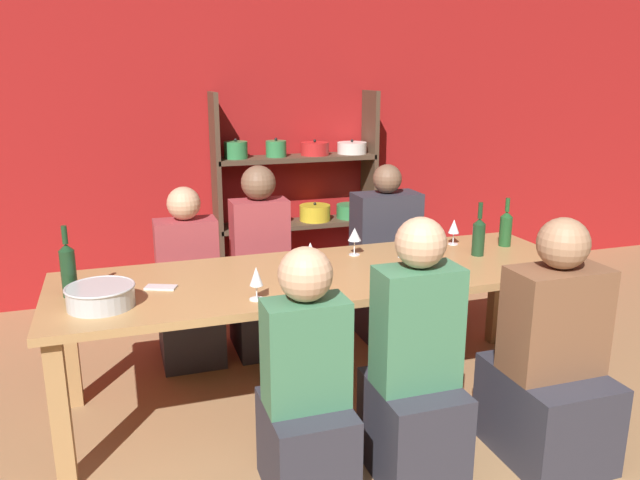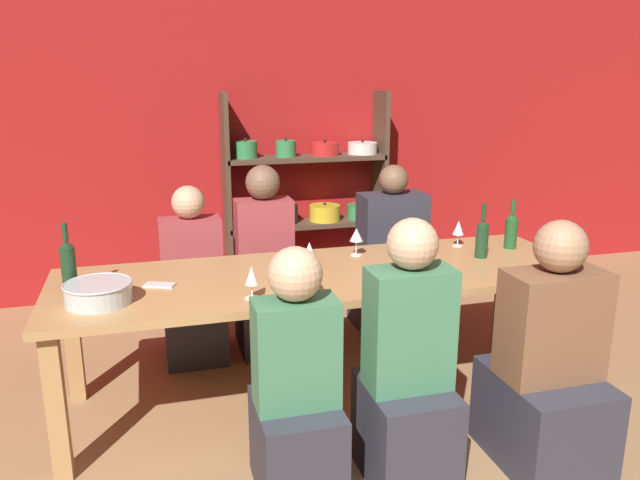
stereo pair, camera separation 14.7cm
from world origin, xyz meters
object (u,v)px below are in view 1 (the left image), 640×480
(mixing_bowl, at_px, (101,295))
(wine_glass_empty_b, at_px, (454,227))
(wine_glass_empty_c, at_px, (310,251))
(wine_glass_red_a, at_px, (355,235))
(wine_bottle_green, at_px, (479,236))
(person_near_c, at_px, (306,404))
(person_far_c, at_px, (189,297))
(wine_glass_empty_a, at_px, (315,272))
(person_near_b, at_px, (550,373))
(cell_phone, at_px, (161,287))
(wine_bottle_dark, at_px, (506,228))
(dining_table, at_px, (326,286))
(person_near_a, at_px, (414,384))
(wine_glass_white_b, at_px, (256,278))
(shelf_unit, at_px, (299,214))
(person_far_b, at_px, (261,282))
(wine_bottle_amber, at_px, (68,269))
(person_far_a, at_px, (385,271))

(mixing_bowl, relative_size, wine_glass_empty_b, 1.96)
(wine_glass_empty_c, bearing_deg, wine_glass_red_a, 34.65)
(wine_bottle_green, bearing_deg, person_near_c, -149.19)
(mixing_bowl, distance_m, person_far_c, 1.10)
(wine_glass_empty_a, height_order, person_near_b, person_near_b)
(cell_phone, height_order, person_near_c, person_near_c)
(mixing_bowl, xyz_separation_m, wine_bottle_dark, (2.33, 0.31, 0.06))
(person_near_c, bearing_deg, cell_phone, 124.66)
(mixing_bowl, height_order, person_near_c, person_near_c)
(wine_bottle_green, relative_size, wine_glass_red_a, 1.93)
(dining_table, relative_size, person_near_a, 2.36)
(person_near_a, bearing_deg, person_near_b, -4.59)
(person_near_b, xyz_separation_m, person_far_c, (-1.46, 1.57, -0.01))
(dining_table, bearing_deg, mixing_bowl, -171.91)
(wine_glass_red_a, relative_size, cell_phone, 0.98)
(wine_glass_empty_c, distance_m, person_near_a, 0.91)
(wine_glass_white_b, distance_m, person_near_c, 0.62)
(wine_glass_empty_a, distance_m, person_near_b, 1.18)
(wine_glass_empty_a, relative_size, person_near_a, 0.15)
(shelf_unit, height_order, wine_glass_empty_b, shelf_unit)
(shelf_unit, bearing_deg, person_near_a, -95.26)
(mixing_bowl, bearing_deg, wine_glass_empty_a, -10.89)
(wine_glass_empty_b, distance_m, wine_glass_red_a, 0.66)
(cell_phone, relative_size, person_far_c, 0.15)
(wine_bottle_dark, bearing_deg, cell_phone, -176.06)
(person_far_b, bearing_deg, wine_glass_empty_a, 90.72)
(mixing_bowl, height_order, wine_glass_empty_c, wine_glass_empty_c)
(person_near_c, bearing_deg, dining_table, 65.38)
(wine_bottle_green, xyz_separation_m, wine_glass_empty_a, (-1.11, -0.37, 0.01))
(shelf_unit, bearing_deg, wine_glass_white_b, -111.36)
(wine_bottle_green, xyz_separation_m, wine_glass_red_a, (-0.68, 0.23, 0.00))
(wine_bottle_dark, relative_size, person_near_b, 0.26)
(shelf_unit, bearing_deg, wine_bottle_green, -73.00)
(wine_bottle_dark, height_order, person_far_b, person_far_b)
(wine_glass_empty_c, xyz_separation_m, person_near_b, (0.90, -0.84, -0.44))
(wine_bottle_green, bearing_deg, person_far_b, 147.03)
(mixing_bowl, xyz_separation_m, wine_glass_empty_c, (1.04, 0.18, 0.07))
(cell_phone, height_order, person_far_b, person_far_b)
(shelf_unit, height_order, wine_bottle_amber, shelf_unit)
(person_near_b, bearing_deg, wine_bottle_amber, 157.80)
(dining_table, distance_m, person_far_a, 1.11)
(wine_glass_empty_a, distance_m, wine_glass_white_b, 0.27)
(dining_table, xyz_separation_m, person_far_b, (-0.19, 0.75, -0.21))
(shelf_unit, xyz_separation_m, person_near_a, (-0.24, -2.58, -0.19))
(wine_glass_red_a, height_order, person_near_c, person_near_c)
(wine_bottle_dark, xyz_separation_m, person_far_a, (-0.49, 0.67, -0.43))
(wine_glass_empty_a, bearing_deg, wine_glass_empty_c, 75.91)
(person_far_b, bearing_deg, cell_phone, 48.04)
(cell_phone, xyz_separation_m, person_near_b, (1.67, -0.83, -0.33))
(person_near_b, height_order, person_far_b, person_far_b)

